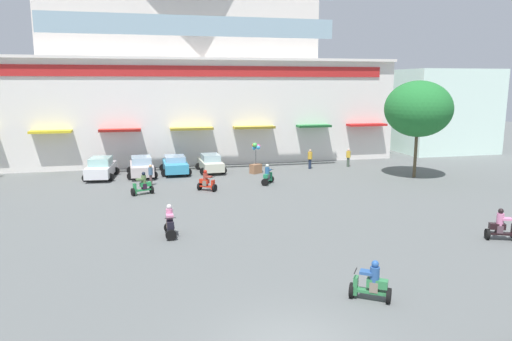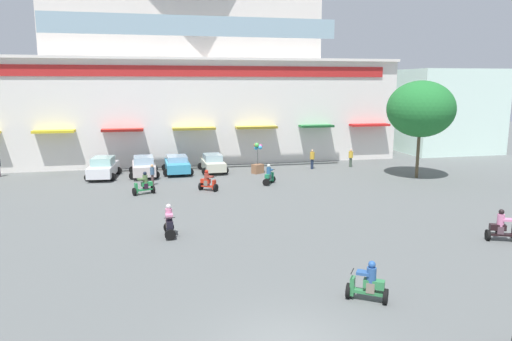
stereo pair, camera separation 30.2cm
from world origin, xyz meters
name	(u,v)px [view 2 (the right image)]	position (x,y,z in m)	size (l,w,h in m)	color
ground_plane	(220,219)	(0.00, 13.00, 0.00)	(128.00, 128.00, 0.00)	#5C605F
colonial_building	(184,72)	(0.00, 37.14, 8.38)	(39.11, 19.54, 19.36)	white
flank_building_right	(437,110)	(27.30, 34.99, 4.34)	(9.65, 10.86, 8.68)	white
plaza_tree_1	(421,109)	(16.66, 20.94, 5.33)	(5.01, 5.31, 7.48)	brown
parked_car_0	(103,168)	(-7.20, 26.24, 0.81)	(2.62, 4.45, 1.63)	white
parked_car_1	(144,166)	(-4.14, 26.26, 0.79)	(2.44, 4.27, 1.57)	beige
parked_car_2	(177,164)	(-1.48, 26.85, 0.74)	(2.47, 4.11, 1.45)	#3797BF
parked_car_3	(213,163)	(1.44, 26.85, 0.75)	(2.31, 3.99, 1.49)	beige
scooter_rider_0	(502,228)	(12.35, 6.50, 0.62)	(1.49, 1.02, 1.53)	black
scooter_rider_3	(368,285)	(3.50, 2.16, 0.59)	(1.43, 1.20, 1.44)	black
scooter_rider_4	(208,182)	(0.21, 19.94, 0.60)	(1.36, 1.21, 1.46)	black
scooter_rider_5	(144,185)	(-4.06, 19.82, 0.62)	(1.52, 1.00, 1.53)	black
scooter_rider_7	(169,223)	(-2.78, 10.63, 0.65)	(0.54, 1.40, 1.58)	black
scooter_rider_9	(269,176)	(4.82, 21.09, 0.62)	(1.22, 1.47, 1.51)	black
pedestrian_0	(351,157)	(13.59, 26.54, 0.90)	(0.47, 0.47, 1.60)	#415142
pedestrian_1	(152,173)	(-3.49, 22.55, 0.90)	(0.40, 0.40, 1.55)	brown
pedestrian_4	(312,158)	(9.96, 26.35, 0.95)	(0.43, 0.43, 1.69)	#1E2942
balloon_vendor_cart	(258,161)	(4.95, 25.41, 1.04)	(1.08, 0.98, 2.55)	#916446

